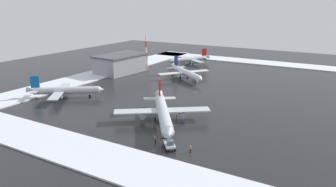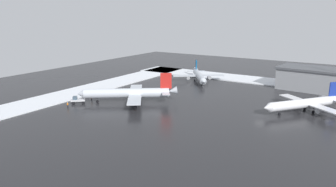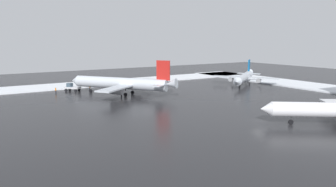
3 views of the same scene
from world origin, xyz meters
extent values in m
plane|color=#232326|center=(0.00, 0.00, 0.00)|extent=(240.00, 240.00, 0.00)
cube|color=white|center=(67.00, 0.00, 0.19)|extent=(14.00, 116.00, 0.39)
cylinder|color=silver|center=(42.15, 9.90, 3.28)|extent=(24.63, 19.17, 3.19)
cone|color=silver|center=(54.44, 18.86, 3.28)|extent=(3.61, 3.78, 3.03)
cone|color=silver|center=(29.72, 0.83, 3.85)|extent=(4.31, 4.17, 3.10)
cube|color=silver|center=(35.34, 14.45, 3.00)|extent=(10.53, 12.29, 0.34)
cylinder|color=gray|center=(36.83, 13.21, 2.06)|extent=(3.68, 3.40, 1.88)
cube|color=silver|center=(44.41, 2.02, 3.00)|extent=(10.53, 12.29, 0.34)
cylinder|color=gray|center=(43.69, 3.81, 2.06)|extent=(3.68, 3.40, 1.88)
cube|color=red|center=(31.54, 2.15, 7.32)|extent=(3.23, 2.49, 5.26)
cube|color=silver|center=(30.03, 4.54, 3.66)|extent=(4.63, 5.08, 0.23)
cube|color=silver|center=(33.35, -0.01, 3.66)|extent=(4.63, 5.08, 0.23)
cylinder|color=black|center=(50.11, 15.70, 1.88)|extent=(0.23, 0.23, 0.66)
cylinder|color=black|center=(50.11, 15.70, 0.52)|extent=(1.03, 0.87, 1.03)
cylinder|color=black|center=(38.66, 9.90, 1.88)|extent=(0.23, 0.23, 0.66)
cylinder|color=black|center=(38.66, 9.90, 0.52)|extent=(1.03, 0.87, 1.03)
cylinder|color=black|center=(41.10, 6.57, 1.88)|extent=(0.23, 0.23, 0.66)
cylinder|color=black|center=(41.10, 6.57, 0.52)|extent=(1.03, 0.87, 1.03)
cylinder|color=silver|center=(37.30, -33.54, 2.68)|extent=(15.36, 20.22, 2.60)
cone|color=silver|center=(30.15, -23.43, 2.68)|extent=(3.07, 2.92, 2.47)
cone|color=silver|center=(44.54, -43.78, 3.13)|extent=(3.38, 3.50, 2.53)
cube|color=silver|center=(33.50, -39.03, 2.45)|extent=(10.05, 8.48, 0.28)
cylinder|color=gray|center=(34.53, -37.84, 1.68)|extent=(2.75, 3.00, 1.53)
cube|color=silver|center=(43.74, -31.79, 2.45)|extent=(10.05, 8.48, 0.28)
cylinder|color=gray|center=(42.27, -32.36, 1.68)|extent=(2.75, 3.00, 1.53)
cube|color=#0C5999|center=(43.48, -42.28, 5.96)|extent=(1.99, 2.66, 4.28)
cube|color=silver|center=(41.52, -43.48, 2.98)|extent=(4.14, 3.74, 0.18)
cube|color=silver|center=(45.26, -40.83, 2.98)|extent=(4.14, 3.74, 0.18)
cylinder|color=black|center=(32.66, -26.99, 1.53)|extent=(0.18, 0.18, 0.54)
cylinder|color=black|center=(32.66, -26.99, 0.42)|extent=(0.70, 0.84, 0.84)
cylinder|color=black|center=(37.25, -36.38, 1.53)|extent=(0.18, 0.18, 0.54)
cylinder|color=black|center=(37.25, -36.38, 0.42)|extent=(0.70, 0.84, 0.84)
cylinder|color=black|center=(39.99, -34.44, 1.53)|extent=(0.18, 0.18, 0.54)
cylinder|color=black|center=(39.99, -34.44, 0.42)|extent=(0.70, 0.84, 0.84)
cone|color=white|center=(-2.02, 0.73, 2.84)|extent=(3.27, 3.14, 2.63)
cylinder|color=black|center=(-4.81, -2.97, 1.63)|extent=(0.20, 0.20, 0.57)
cylinder|color=black|center=(-4.81, -2.97, 0.45)|extent=(0.77, 0.89, 0.89)
cube|color=silver|center=(55.18, 19.52, 1.15)|extent=(4.90, 4.70, 0.50)
cube|color=#3F5160|center=(55.87, 20.13, 1.95)|extent=(2.04, 2.05, 1.10)
cylinder|color=black|center=(55.72, 21.33, 0.45)|extent=(0.88, 0.84, 0.90)
cylinder|color=black|center=(57.04, 19.85, 0.45)|extent=(0.88, 0.84, 0.90)
cylinder|color=black|center=(53.32, 19.19, 0.45)|extent=(0.88, 0.84, 0.90)
cylinder|color=black|center=(54.64, 17.71, 0.45)|extent=(0.88, 0.84, 0.90)
cylinder|color=black|center=(37.32, 11.63, 0.42)|extent=(0.16, 0.16, 0.85)
cylinder|color=black|center=(37.51, 11.70, 0.42)|extent=(0.16, 0.16, 0.85)
cylinder|color=orange|center=(37.42, 11.66, 1.16)|extent=(0.36, 0.36, 0.62)
sphere|color=tan|center=(37.42, 11.66, 1.59)|extent=(0.24, 0.24, 0.24)
cylinder|color=black|center=(53.90, 14.71, 0.42)|extent=(0.16, 0.16, 0.85)
cylinder|color=black|center=(53.70, 14.72, 0.42)|extent=(0.16, 0.16, 0.85)
cylinder|color=orange|center=(53.80, 14.71, 1.16)|extent=(0.36, 0.36, 0.62)
sphere|color=tan|center=(53.80, 14.71, 1.59)|extent=(0.24, 0.24, 0.24)
cylinder|color=black|center=(54.35, 24.55, 0.42)|extent=(0.16, 0.16, 0.85)
cylinder|color=black|center=(54.37, 24.75, 0.42)|extent=(0.16, 0.16, 0.85)
cylinder|color=orange|center=(54.36, 24.65, 1.16)|extent=(0.36, 0.36, 0.62)
sphere|color=tan|center=(54.36, 24.65, 1.59)|extent=(0.24, 0.24, 0.24)
camera|label=1|loc=(116.09, 55.07, 33.47)|focal=35.00mm
camera|label=2|loc=(-26.57, 92.05, 29.21)|focal=35.00mm
camera|label=3|loc=(-41.91, 47.41, 15.48)|focal=35.00mm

